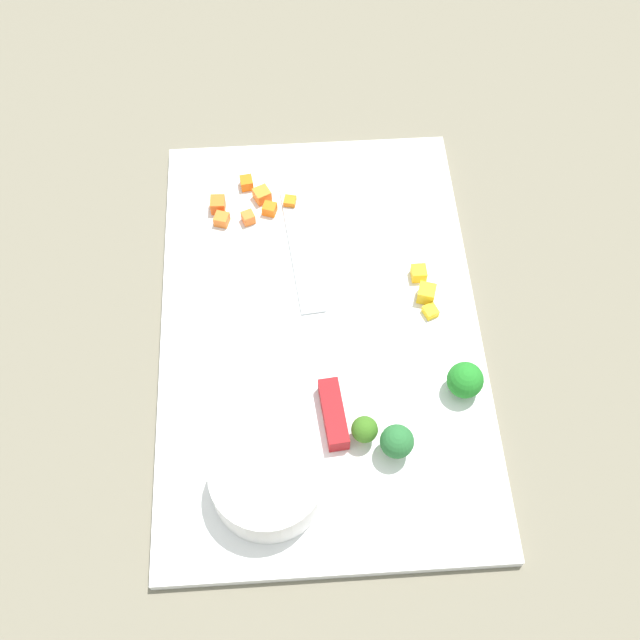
% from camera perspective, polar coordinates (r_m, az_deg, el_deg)
% --- Properties ---
extents(ground_plane, '(4.00, 4.00, 0.00)m').
position_cam_1_polar(ground_plane, '(0.83, 0.00, -0.77)').
color(ground_plane, '#716A59').
extents(cutting_board, '(0.52, 0.34, 0.01)m').
position_cam_1_polar(cutting_board, '(0.83, 0.00, -0.56)').
color(cutting_board, white).
rests_on(cutting_board, ground_plane).
extents(prep_bowl, '(0.11, 0.11, 0.04)m').
position_cam_1_polar(prep_bowl, '(0.73, -3.82, -11.64)').
color(prep_bowl, white).
rests_on(prep_bowl, cutting_board).
extents(chef_knife, '(0.33, 0.06, 0.02)m').
position_cam_1_polar(chef_knife, '(0.80, 0.16, -2.53)').
color(chef_knife, silver).
rests_on(chef_knife, cutting_board).
extents(carrot_dice_0, '(0.02, 0.02, 0.01)m').
position_cam_1_polar(carrot_dice_0, '(0.91, -2.21, 8.64)').
color(carrot_dice_0, orange).
rests_on(carrot_dice_0, cutting_board).
extents(carrot_dice_1, '(0.02, 0.02, 0.01)m').
position_cam_1_polar(carrot_dice_1, '(0.92, -4.27, 9.13)').
color(carrot_dice_1, orange).
rests_on(carrot_dice_1, cutting_board).
extents(carrot_dice_2, '(0.02, 0.02, 0.01)m').
position_cam_1_polar(carrot_dice_2, '(0.90, -3.71, 8.12)').
color(carrot_dice_2, orange).
rests_on(carrot_dice_2, cutting_board).
extents(carrot_dice_3, '(0.02, 0.02, 0.01)m').
position_cam_1_polar(carrot_dice_3, '(0.90, -5.28, 7.47)').
color(carrot_dice_3, orange).
rests_on(carrot_dice_3, cutting_board).
extents(carrot_dice_4, '(0.02, 0.02, 0.01)m').
position_cam_1_polar(carrot_dice_4, '(0.90, -7.21, 7.32)').
color(carrot_dice_4, orange).
rests_on(carrot_dice_4, cutting_board).
extents(carrot_dice_5, '(0.02, 0.02, 0.02)m').
position_cam_1_polar(carrot_dice_5, '(0.91, -7.48, 8.38)').
color(carrot_dice_5, orange).
rests_on(carrot_dice_5, cutting_board).
extents(carrot_dice_6, '(0.02, 0.02, 0.01)m').
position_cam_1_polar(carrot_dice_6, '(0.93, -5.40, 9.97)').
color(carrot_dice_6, orange).
rests_on(carrot_dice_6, cutting_board).
extents(pepper_dice_0, '(0.02, 0.02, 0.01)m').
position_cam_1_polar(pepper_dice_0, '(0.83, 8.09, 0.63)').
color(pepper_dice_0, yellow).
rests_on(pepper_dice_0, cutting_board).
extents(pepper_dice_1, '(0.02, 0.02, 0.01)m').
position_cam_1_polar(pepper_dice_1, '(0.86, 7.24, 3.43)').
color(pepper_dice_1, yellow).
rests_on(pepper_dice_1, cutting_board).
extents(pepper_dice_2, '(0.02, 0.02, 0.02)m').
position_cam_1_polar(pepper_dice_2, '(0.84, 7.80, 1.94)').
color(pepper_dice_2, yellow).
rests_on(pepper_dice_2, cutting_board).
extents(broccoli_floret_0, '(0.03, 0.03, 0.04)m').
position_cam_1_polar(broccoli_floret_0, '(0.74, 5.65, -8.87)').
color(broccoli_floret_0, '#8FB362').
rests_on(broccoli_floret_0, cutting_board).
extents(broccoli_floret_1, '(0.04, 0.04, 0.04)m').
position_cam_1_polar(broccoli_floret_1, '(0.78, 10.58, -4.36)').
color(broccoli_floret_1, '#87AF5B').
rests_on(broccoli_floret_1, cutting_board).
extents(broccoli_floret_2, '(0.03, 0.03, 0.03)m').
position_cam_1_polar(broccoli_floret_2, '(0.75, 3.28, -8.03)').
color(broccoli_floret_2, '#89C35D').
rests_on(broccoli_floret_2, cutting_board).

